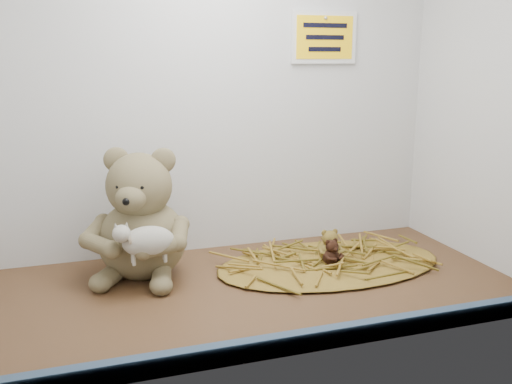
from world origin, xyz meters
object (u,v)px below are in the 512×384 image
object	(u,v)px
toy_lamb	(148,241)
mini_teddy_tan	(329,244)
main_teddy	(141,213)
mini_teddy_brown	(332,251)

from	to	relation	value
toy_lamb	mini_teddy_tan	size ratio (longest dim) A/B	1.81
main_teddy	mini_teddy_brown	distance (cm)	46.20
toy_lamb	mini_teddy_brown	bearing A→B (deg)	1.99
main_teddy	toy_lamb	xyz separation A→B (cm)	(0.00, -10.84, -3.42)
main_teddy	mini_teddy_tan	bearing A→B (deg)	15.16
main_teddy	mini_teddy_tan	size ratio (longest dim) A/B	3.78
main_teddy	toy_lamb	bearing A→B (deg)	-66.46
main_teddy	mini_teddy_brown	world-z (taller)	main_teddy
main_teddy	mini_teddy_brown	bearing A→B (deg)	11.58
toy_lamb	mini_teddy_brown	size ratio (longest dim) A/B	2.25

